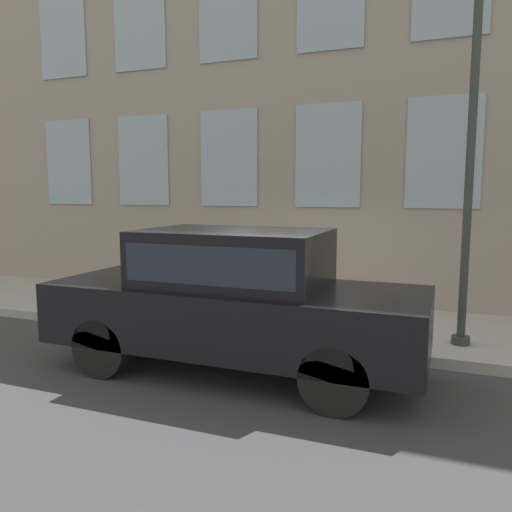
% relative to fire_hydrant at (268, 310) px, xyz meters
% --- Properties ---
extents(ground_plane, '(80.00, 80.00, 0.00)m').
position_rel_fire_hydrant_xyz_m(ground_plane, '(-0.40, -0.34, -0.51)').
color(ground_plane, '#38383A').
extents(sidewalk, '(2.92, 60.00, 0.16)m').
position_rel_fire_hydrant_xyz_m(sidewalk, '(1.06, -0.34, -0.43)').
color(sidewalk, '#9E9B93').
rests_on(sidewalk, ground_plane).
extents(building_facade, '(0.33, 40.00, 11.52)m').
position_rel_fire_hydrant_xyz_m(building_facade, '(2.67, -0.34, 5.26)').
color(building_facade, gray).
rests_on(building_facade, ground_plane).
extents(fire_hydrant, '(0.31, 0.43, 0.69)m').
position_rel_fire_hydrant_xyz_m(fire_hydrant, '(0.00, 0.00, 0.00)').
color(fire_hydrant, gold).
rests_on(fire_hydrant, sidewalk).
extents(person, '(0.27, 0.18, 1.12)m').
position_rel_fire_hydrant_xyz_m(person, '(0.60, 0.66, 0.33)').
color(person, '#232328').
rests_on(person, sidewalk).
extents(parked_car_black_near, '(1.82, 4.97, 1.92)m').
position_rel_fire_hydrant_xyz_m(parked_car_black_near, '(-1.48, -0.05, 0.54)').
color(parked_car_black_near, black).
rests_on(parked_car_black_near, ground_plane).
extents(street_lamp, '(0.36, 0.36, 6.57)m').
position_rel_fire_hydrant_xyz_m(street_lamp, '(0.39, -2.90, 3.66)').
color(street_lamp, '#2D332D').
rests_on(street_lamp, sidewalk).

